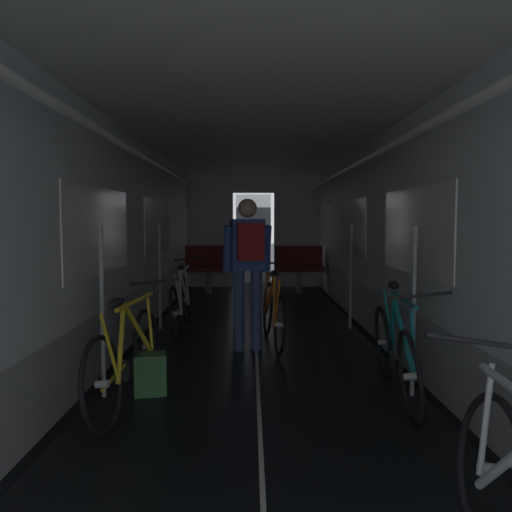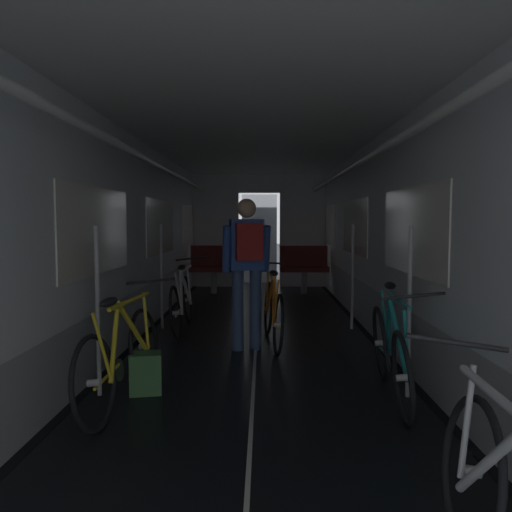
# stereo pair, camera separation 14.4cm
# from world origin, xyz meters

# --- Properties ---
(train_car_shell) EXTENTS (3.14, 12.34, 2.57)m
(train_car_shell) POSITION_xyz_m (-0.00, 3.60, 1.70)
(train_car_shell) COLOR black
(train_car_shell) RESTS_ON ground
(bench_seat_far_left) EXTENTS (0.98, 0.51, 0.95)m
(bench_seat_far_left) POSITION_xyz_m (-0.90, 8.07, 0.57)
(bench_seat_far_left) COLOR gray
(bench_seat_far_left) RESTS_ON ground
(bench_seat_far_right) EXTENTS (0.98, 0.51, 0.95)m
(bench_seat_far_right) POSITION_xyz_m (0.90, 8.07, 0.57)
(bench_seat_far_right) COLOR gray
(bench_seat_far_right) RESTS_ON ground
(bicycle_white) EXTENTS (0.44, 1.69, 0.95)m
(bicycle_white) POSITION_xyz_m (-0.97, 4.53, 0.38)
(bicycle_white) COLOR black
(bicycle_white) RESTS_ON ground
(bicycle_yellow) EXTENTS (0.48, 1.69, 0.95)m
(bicycle_yellow) POSITION_xyz_m (-1.02, 1.90, 0.38)
(bicycle_yellow) COLOR black
(bicycle_yellow) RESTS_ON ground
(bicycle_teal) EXTENTS (0.44, 1.69, 0.95)m
(bicycle_teal) POSITION_xyz_m (1.12, 2.06, 0.38)
(bicycle_teal) COLOR black
(bicycle_teal) RESTS_ON ground
(person_cyclist_aisle) EXTENTS (0.56, 0.44, 1.69)m
(person_cyclist_aisle) POSITION_xyz_m (-0.09, 3.57, 1.02)
(person_cyclist_aisle) COLOR #384C75
(person_cyclist_aisle) RESTS_ON ground
(bicycle_orange_in_aisle) EXTENTS (0.44, 1.69, 0.95)m
(bicycle_orange_in_aisle) POSITION_xyz_m (0.20, 3.83, 0.38)
(bicycle_orange_in_aisle) COLOR black
(bicycle_orange_in_aisle) RESTS_ON ground
(backpack_on_floor) EXTENTS (0.30, 0.25, 0.34)m
(backpack_on_floor) POSITION_xyz_m (-0.90, 2.16, 0.17)
(backpack_on_floor) COLOR #3D703D
(backpack_on_floor) RESTS_ON ground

